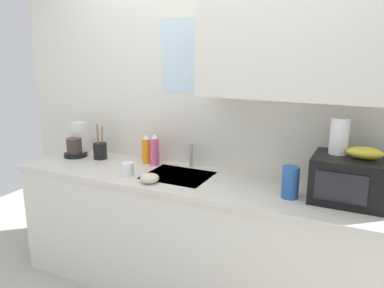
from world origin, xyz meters
The scene contains 13 objects.
kitchen_wall_assembly centered at (0.15, 0.30, 1.37)m, with size 3.50×0.42×2.50m.
counter_unit centered at (0.00, 0.00, 0.46)m, with size 2.73×0.63×0.90m.
sink_faucet centered at (-0.12, 0.24, 0.99)m, with size 0.03×0.03×0.19m, color #B2B5BA.
microwave centered at (1.03, 0.05, 1.04)m, with size 0.46×0.35×0.27m.
banana_bunch centered at (1.08, 0.05, 1.20)m, with size 0.20×0.11×0.07m, color gold.
paper_towel_roll centered at (0.93, 0.10, 1.28)m, with size 0.11×0.11×0.22m, color white.
coffee_maker centered at (-1.13, 0.11, 1.00)m, with size 0.19×0.21×0.28m.
dish_soap_bottle_pink centered at (-0.40, 0.17, 1.02)m, with size 0.07×0.07×0.25m.
dish_soap_bottle_orange centered at (-0.49, 0.18, 1.01)m, with size 0.07×0.07×0.23m.
cereal_canister centered at (0.69, -0.05, 1.00)m, with size 0.10×0.10×0.19m, color #2659A5.
mug_white centered at (-0.44, -0.14, 0.95)m, with size 0.08×0.08×0.10m, color white.
utensil_crock centered at (-0.90, 0.12, 0.97)m, with size 0.11×0.11×0.29m.
small_bowl centered at (-0.22, -0.20, 0.93)m, with size 0.13×0.13×0.07m, color beige.
Camera 1 is at (1.12, -2.30, 1.79)m, focal length 36.07 mm.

